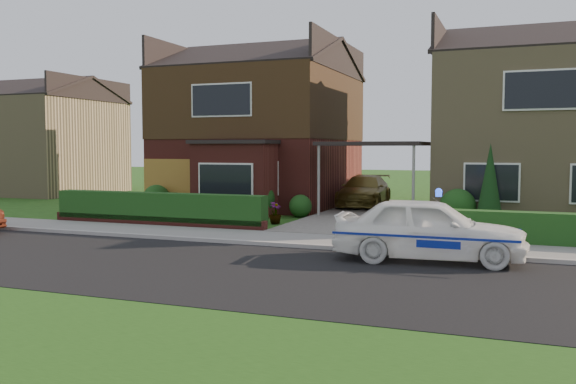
% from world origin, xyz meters
% --- Properties ---
extents(ground, '(120.00, 120.00, 0.00)m').
position_xyz_m(ground, '(0.00, 0.00, 0.00)').
color(ground, '#1C4311').
rests_on(ground, ground).
extents(road, '(60.00, 6.00, 0.02)m').
position_xyz_m(road, '(0.00, 0.00, 0.00)').
color(road, black).
rests_on(road, ground).
extents(kerb, '(60.00, 0.16, 0.12)m').
position_xyz_m(kerb, '(0.00, 3.05, 0.06)').
color(kerb, '#9E9993').
rests_on(kerb, ground).
extents(sidewalk, '(60.00, 2.00, 0.10)m').
position_xyz_m(sidewalk, '(0.00, 4.10, 0.05)').
color(sidewalk, slate).
rests_on(sidewalk, ground).
extents(grass_verge, '(60.00, 4.00, 0.01)m').
position_xyz_m(grass_verge, '(0.00, -5.00, 0.00)').
color(grass_verge, '#1C4311').
rests_on(grass_verge, ground).
extents(driveway, '(3.80, 12.00, 0.12)m').
position_xyz_m(driveway, '(0.00, 11.00, 0.06)').
color(driveway, '#666059').
rests_on(driveway, ground).
extents(house_left, '(7.50, 9.53, 7.25)m').
position_xyz_m(house_left, '(-5.78, 13.90, 3.81)').
color(house_left, maroon).
rests_on(house_left, ground).
extents(house_right, '(7.50, 8.06, 7.25)m').
position_xyz_m(house_right, '(5.80, 13.99, 3.66)').
color(house_right, '#9C8860').
rests_on(house_right, ground).
extents(carport_link, '(3.80, 3.00, 2.77)m').
position_xyz_m(carport_link, '(0.00, 10.95, 2.66)').
color(carport_link, black).
rests_on(carport_link, ground).
extents(garage_door, '(2.20, 0.10, 2.10)m').
position_xyz_m(garage_door, '(-8.25, 9.96, 1.05)').
color(garage_door, brown).
rests_on(garage_door, ground).
extents(dwarf_wall, '(7.70, 0.25, 0.36)m').
position_xyz_m(dwarf_wall, '(-5.80, 5.30, 0.18)').
color(dwarf_wall, maroon).
rests_on(dwarf_wall, ground).
extents(hedge_left, '(7.50, 0.55, 0.90)m').
position_xyz_m(hedge_left, '(-5.80, 5.45, 0.00)').
color(hedge_left, '#113614').
rests_on(hedge_left, ground).
extents(hedge_right, '(7.50, 0.55, 0.80)m').
position_xyz_m(hedge_right, '(5.80, 5.35, 0.00)').
color(hedge_right, '#113614').
rests_on(hedge_right, ground).
extents(shrub_left_far, '(1.08, 1.08, 1.08)m').
position_xyz_m(shrub_left_far, '(-8.50, 9.50, 0.54)').
color(shrub_left_far, '#113614').
rests_on(shrub_left_far, ground).
extents(shrub_left_mid, '(1.32, 1.32, 1.32)m').
position_xyz_m(shrub_left_mid, '(-4.00, 9.30, 0.66)').
color(shrub_left_mid, '#113614').
rests_on(shrub_left_mid, ground).
extents(shrub_left_near, '(0.84, 0.84, 0.84)m').
position_xyz_m(shrub_left_near, '(-2.40, 9.60, 0.42)').
color(shrub_left_near, '#113614').
rests_on(shrub_left_near, ground).
extents(shrub_right_near, '(1.20, 1.20, 1.20)m').
position_xyz_m(shrub_right_near, '(3.20, 9.40, 0.60)').
color(shrub_right_near, '#113614').
rests_on(shrub_right_near, ground).
extents(conifer_a, '(0.90, 0.90, 2.60)m').
position_xyz_m(conifer_a, '(4.20, 9.20, 1.30)').
color(conifer_a, black).
rests_on(conifer_a, ground).
extents(neighbour_left, '(6.50, 7.00, 5.20)m').
position_xyz_m(neighbour_left, '(-20.00, 16.00, 2.60)').
color(neighbour_left, '#9C8860').
rests_on(neighbour_left, ground).
extents(police_car, '(3.87, 4.34, 1.60)m').
position_xyz_m(police_car, '(3.23, 2.40, 0.72)').
color(police_car, white).
rests_on(police_car, ground).
extents(driveway_car, '(2.00, 4.46, 1.27)m').
position_xyz_m(driveway_car, '(-1.00, 13.65, 0.75)').
color(driveway_car, brown).
rests_on(driveway_car, driveway).
extents(potted_plant_a, '(0.41, 0.34, 0.67)m').
position_xyz_m(potted_plant_a, '(-9.00, 8.48, 0.33)').
color(potted_plant_a, gray).
rests_on(potted_plant_a, ground).
extents(potted_plant_b, '(0.56, 0.53, 0.79)m').
position_xyz_m(potted_plant_b, '(-4.83, 7.76, 0.40)').
color(potted_plant_b, gray).
rests_on(potted_plant_b, ground).
extents(potted_plant_c, '(0.54, 0.54, 0.73)m').
position_xyz_m(potted_plant_c, '(-2.50, 7.38, 0.36)').
color(potted_plant_c, gray).
rests_on(potted_plant_c, ground).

